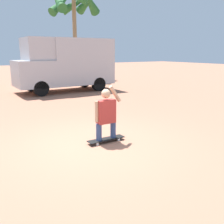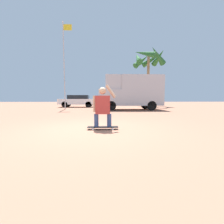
# 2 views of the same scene
# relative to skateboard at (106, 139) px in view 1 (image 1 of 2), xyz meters

# --- Properties ---
(ground_plane) EXTENTS (80.00, 80.00, 0.00)m
(ground_plane) POSITION_rel_skateboard_xyz_m (-0.38, 0.05, -0.07)
(ground_plane) COLOR #A36B51
(skateboard) EXTENTS (0.98, 0.24, 0.09)m
(skateboard) POSITION_rel_skateboard_xyz_m (0.00, 0.00, 0.00)
(skateboard) COLOR black
(skateboard) RESTS_ON ground_plane
(person_skateboarder) EXTENTS (0.73, 0.22, 1.34)m
(person_skateboarder) POSITION_rel_skateboard_xyz_m (-0.00, 0.00, 0.71)
(person_skateboarder) COLOR #384C7A
(person_skateboarder) RESTS_ON skateboard
(camper_van) EXTENTS (5.42, 2.21, 2.95)m
(camper_van) POSITION_rel_skateboard_xyz_m (2.40, 8.48, 1.53)
(camper_van) COLOR black
(camper_van) RESTS_ON ground_plane
(palm_tree_near_van) EXTENTS (4.24, 4.41, 7.17)m
(palm_tree_near_van) POSITION_rel_skateboard_xyz_m (5.64, 14.45, 5.90)
(palm_tree_near_van) COLOR #8E704C
(palm_tree_near_van) RESTS_ON ground_plane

